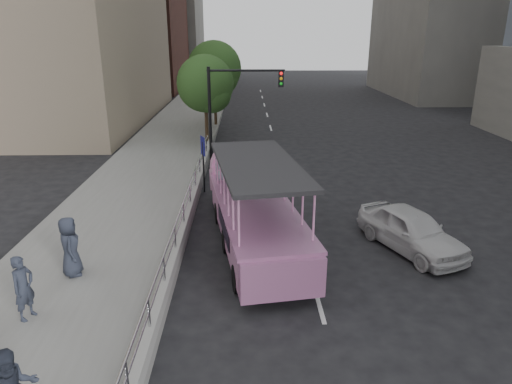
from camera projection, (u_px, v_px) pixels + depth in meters
The scene contains 13 objects.
ground at pixel (276, 265), 14.28m from camera, with size 160.00×160.00×0.00m, color black.
sidewalk at pixel (153, 171), 23.55m from camera, with size 5.50×80.00×0.30m, color gray.
kerb_wall at pixel (184, 227), 15.94m from camera, with size 0.24×30.00×0.36m, color #959691.
guardrail at pixel (183, 209), 15.72m from camera, with size 0.07×22.00×0.71m.
duck_boat at pixel (251, 206), 15.94m from camera, with size 3.67×9.53×3.09m.
car at pixel (411, 230), 15.11m from camera, with size 1.67×4.15×1.41m, color silver.
pedestrian_near at pixel (24, 288), 10.88m from camera, with size 0.60×0.40×1.65m, color #2B303F.
pedestrian_far at pixel (70, 247), 12.86m from camera, with size 0.86×0.56×1.76m, color #2B303F.
parking_sign at pixel (203, 157), 20.33m from camera, with size 0.24×0.55×2.59m.
traffic_signal at pixel (231, 99), 24.89m from camera, with size 4.20×0.32×5.20m.
street_tree_near at pixel (207, 86), 27.99m from camera, with size 3.52×3.52×5.72m.
street_tree_far at pixel (216, 70), 33.50m from camera, with size 3.97×3.97×6.45m.
midrise_stone_b at pixel (148, 12), 71.07m from camera, with size 16.00×14.00×20.00m, color gray.
Camera 1 is at (-0.94, -12.71, 6.86)m, focal length 32.00 mm.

